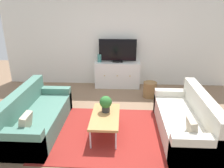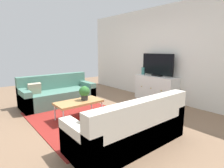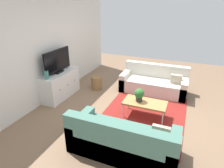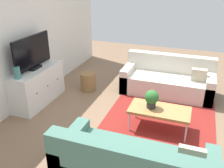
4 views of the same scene
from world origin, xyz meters
name	(u,v)px [view 2 (image 2 of 4)]	position (x,y,z in m)	size (l,w,h in m)	color
ground_plane	(88,118)	(0.00, 0.00, 0.00)	(10.00, 10.00, 0.00)	#84664C
wall_back	(162,54)	(0.00, 2.55, 1.35)	(6.40, 0.12, 2.70)	silver
area_rug	(82,119)	(0.00, -0.15, 0.01)	(2.50, 1.90, 0.01)	maroon
couch_left_side	(57,94)	(-1.44, -0.11, 0.27)	(0.82, 1.91, 0.79)	#4C7A6B
couch_right_side	(131,130)	(1.44, -0.11, 0.27)	(0.82, 1.91, 0.79)	beige
coffee_table	(79,103)	(-0.08, -0.18, 0.36)	(0.50, 0.99, 0.39)	#B7844C
potted_plant	(84,92)	(-0.08, -0.03, 0.57)	(0.23, 0.23, 0.31)	#2D2D2D
tv_console	(156,88)	(0.07, 2.27, 0.36)	(1.26, 0.47, 0.73)	white
flat_screen_tv	(157,65)	(0.07, 2.29, 1.05)	(1.03, 0.16, 0.64)	black
glass_vase	(143,71)	(-0.44, 2.27, 0.84)	(0.11, 0.11, 0.22)	teal
wicker_basket	(167,105)	(0.93, 1.58, 0.20)	(0.34, 0.34, 0.40)	olive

